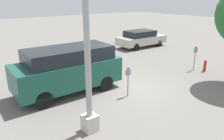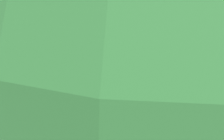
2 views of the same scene
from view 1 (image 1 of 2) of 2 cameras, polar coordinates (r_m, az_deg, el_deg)
The scene contains 7 objects.
ground_plane at distance 10.42m, azimuth 4.53°, elevation -4.78°, with size 80.00×80.00×0.00m, color slate.
parking_meter_near at distance 9.28m, azimuth 4.24°, elevation -1.35°, with size 0.22×0.14×1.31m.
parking_meter_far at distance 13.50m, azimuth 20.95°, elevation 4.20°, with size 0.22×0.14×1.43m.
lamp_post at distance 6.45m, azimuth -6.34°, elevation 1.28°, with size 0.44×0.44×6.09m.
parked_van at distance 9.86m, azimuth -11.45°, elevation 0.47°, with size 4.73×2.15×2.05m.
car_distant at distance 19.01m, azimuth 7.60°, elevation 8.21°, with size 4.45×1.98×1.42m.
fire_hydrant at distance 13.68m, azimuth 23.09°, elevation 1.01°, with size 0.16×0.16×0.68m.
Camera 1 is at (6.56, 6.97, 4.13)m, focal length 35.00 mm.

